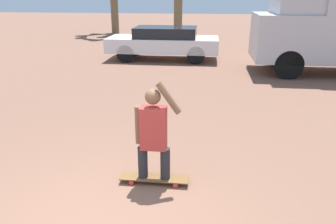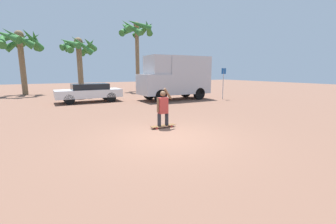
# 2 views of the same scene
# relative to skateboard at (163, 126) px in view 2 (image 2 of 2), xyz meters

# --- Properties ---
(ground_plane) EXTENTS (80.00, 80.00, 0.00)m
(ground_plane) POSITION_rel_skateboard_xyz_m (-0.48, -1.21, -0.07)
(ground_plane) COLOR brown
(skateboard) EXTENTS (1.01, 0.24, 0.09)m
(skateboard) POSITION_rel_skateboard_xyz_m (0.00, 0.00, 0.00)
(skateboard) COLOR brown
(skateboard) RESTS_ON ground_plane
(person_skateboarder) EXTENTS (0.65, 0.22, 1.45)m
(person_skateboarder) POSITION_rel_skateboard_xyz_m (-0.00, -0.00, 0.76)
(person_skateboarder) COLOR #28282D
(person_skateboarder) RESTS_ON skateboard
(camper_van) EXTENTS (5.48, 2.20, 3.31)m
(camper_van) POSITION_rel_skateboard_xyz_m (5.11, 7.52, 1.72)
(camper_van) COLOR black
(camper_van) RESTS_ON ground_plane
(parked_car_white) EXTENTS (4.45, 1.78, 1.31)m
(parked_car_white) POSITION_rel_skateboard_xyz_m (-1.09, 9.24, 0.65)
(parked_car_white) COLOR black
(parked_car_white) RESTS_ON ground_plane
(palm_tree_near_van) EXTENTS (4.03, 3.98, 7.68)m
(palm_tree_near_van) POSITION_rel_skateboard_xyz_m (5.54, 16.45, 6.40)
(palm_tree_near_van) COLOR brown
(palm_tree_near_van) RESTS_ON ground_plane
(palm_tree_center_background) EXTENTS (3.25, 3.21, 5.15)m
(palm_tree_center_background) POSITION_rel_skateboard_xyz_m (-0.89, 13.82, 4.05)
(palm_tree_center_background) COLOR brown
(palm_tree_center_background) RESTS_ON ground_plane
(palm_tree_far_left) EXTENTS (4.07, 4.13, 6.01)m
(palm_tree_far_left) POSITION_rel_skateboard_xyz_m (-5.44, 17.53, 4.75)
(palm_tree_far_left) COLOR brown
(palm_tree_far_left) RESTS_ON ground_plane
(street_sign) EXTENTS (0.44, 0.06, 2.41)m
(street_sign) POSITION_rel_skateboard_xyz_m (8.43, 5.82, 1.47)
(street_sign) COLOR #B7B7BC
(street_sign) RESTS_ON ground_plane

